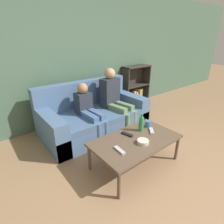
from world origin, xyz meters
TOP-DOWN VIEW (x-y plane):
  - ground_plane at (0.00, 0.00)m, footprint 22.00×22.00m
  - wall_back at (0.00, 2.62)m, footprint 12.00×0.06m
  - couch at (-0.03, 1.97)m, footprint 1.87×0.97m
  - bookshelf at (1.50, 2.46)m, footprint 0.76×0.28m
  - coffee_table at (-0.15, 0.79)m, footprint 1.15×0.66m
  - person_adult at (0.35, 1.86)m, footprint 0.41×0.70m
  - person_child at (-0.23, 1.82)m, footprint 0.27×0.67m
  - cup_near at (0.24, 0.92)m, footprint 0.09×0.09m
  - tv_remote_0 at (0.17, 0.79)m, footprint 0.15×0.16m
  - tv_remote_1 at (-0.16, 0.93)m, footprint 0.08×0.18m
  - tv_remote_2 at (-0.48, 0.73)m, footprint 0.06×0.17m
  - snack_bowl at (-0.15, 0.66)m, footprint 0.15×0.15m
  - bottle at (0.07, 0.90)m, footprint 0.07×0.07m

SIDE VIEW (x-z plane):
  - ground_plane at x=0.00m, z-range 0.00..0.00m
  - couch at x=-0.03m, z-range -0.16..0.71m
  - coffee_table at x=-0.15m, z-range 0.17..0.56m
  - bookshelf at x=1.50m, z-range -0.12..0.86m
  - tv_remote_0 at x=0.17m, z-range 0.40..0.42m
  - tv_remote_1 at x=-0.16m, z-range 0.40..0.42m
  - tv_remote_2 at x=-0.48m, z-range 0.40..0.42m
  - snack_bowl at x=-0.15m, z-range 0.40..0.44m
  - cup_near at x=0.24m, z-range 0.40..0.49m
  - bottle at x=0.07m, z-range 0.38..0.63m
  - person_child at x=-0.23m, z-range 0.06..0.99m
  - person_adult at x=0.35m, z-range 0.07..1.19m
  - wall_back at x=0.00m, z-range 0.00..2.60m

